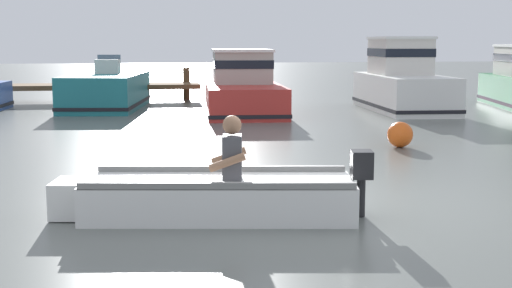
{
  "coord_description": "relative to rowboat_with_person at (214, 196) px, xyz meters",
  "views": [
    {
      "loc": [
        -2.26,
        -8.61,
        2.02
      ],
      "look_at": [
        -0.74,
        1.27,
        0.55
      ],
      "focal_mm": 48.69,
      "sensor_mm": 36.0,
      "label": 1
    }
  ],
  "objects": [
    {
      "name": "moored_boat_red",
      "position": [
        1.97,
        12.14,
        0.43
      ],
      "size": [
        2.46,
        5.48,
        1.82
      ],
      "color": "#B72D28",
      "rests_on": "ground"
    },
    {
      "name": "moored_boat_white",
      "position": [
        6.75,
        11.9,
        0.57
      ],
      "size": [
        2.15,
        4.87,
        2.18
      ],
      "color": "white",
      "rests_on": "ground"
    },
    {
      "name": "mooring_buoy",
      "position": [
        4.07,
        4.82,
        -0.0
      ],
      "size": [
        0.5,
        0.5,
        0.5
      ],
      "primitive_type": "sphere",
      "color": "#E55919",
      "rests_on": "ground"
    },
    {
      "name": "rowboat_with_person",
      "position": [
        0.0,
        0.0,
        0.0
      ],
      "size": [
        3.72,
        1.56,
        1.19
      ],
      "color": "white",
      "rests_on": "ground"
    },
    {
      "name": "moored_boat_teal",
      "position": [
        -2.01,
        13.79,
        0.26
      ],
      "size": [
        2.68,
        4.85,
        1.63
      ],
      "color": "#1E727A",
      "rests_on": "ground"
    },
    {
      "name": "ground_plane",
      "position": [
        1.55,
        0.72,
        -0.25
      ],
      "size": [
        120.0,
        120.0,
        0.0
      ],
      "primitive_type": "plane",
      "color": "slate"
    }
  ]
}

